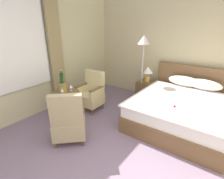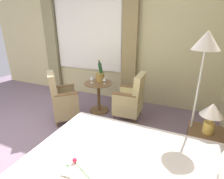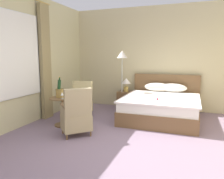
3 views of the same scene
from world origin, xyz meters
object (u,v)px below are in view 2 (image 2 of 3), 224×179
at_px(bedside_lamp, 212,113).
at_px(armchair_facing_bed, 62,100).
at_px(wine_glass_near_bucket, 91,78).
at_px(wine_glass_near_edge, 104,79).
at_px(armchair_by_window, 131,99).
at_px(nightstand, 203,150).
at_px(floor_lamp_brass, 204,57).
at_px(side_table_round, 99,95).
at_px(champagne_bucket, 100,76).

distance_m(bedside_lamp, armchair_facing_bed, 2.65).
distance_m(bedside_lamp, wine_glass_near_bucket, 2.40).
distance_m(wine_glass_near_edge, armchair_by_window, 0.71).
bearing_deg(nightstand, floor_lamp_brass, -111.57).
xyz_separation_m(bedside_lamp, side_table_round, (-0.96, -2.10, -0.47)).
bearing_deg(champagne_bucket, nightstand, 63.54).
distance_m(nightstand, armchair_by_window, 1.62).
relative_size(wine_glass_near_edge, armchair_by_window, 0.14).
bearing_deg(floor_lamp_brass, wine_glass_near_bucket, -111.76).
relative_size(wine_glass_near_edge, armchair_facing_bed, 0.14).
distance_m(floor_lamp_brass, wine_glass_near_edge, 2.09).
relative_size(nightstand, armchair_facing_bed, 0.55).
xyz_separation_m(bedside_lamp, wine_glass_near_bucket, (-0.89, -2.23, -0.06)).
bearing_deg(wine_glass_near_edge, bedside_lamp, 64.15).
height_order(wine_glass_near_bucket, armchair_facing_bed, armchair_facing_bed).
relative_size(floor_lamp_brass, armchair_by_window, 1.85).
bearing_deg(wine_glass_near_bucket, wine_glass_near_edge, 100.78).
height_order(bedside_lamp, floor_lamp_brass, floor_lamp_brass).
relative_size(floor_lamp_brass, side_table_round, 2.67).
xyz_separation_m(bedside_lamp, armchair_facing_bed, (-0.31, -2.60, -0.42)).
distance_m(nightstand, wine_glass_near_bucket, 2.46).
height_order(nightstand, armchair_facing_bed, armchair_facing_bed).
height_order(bedside_lamp, champagne_bucket, champagne_bucket).
bearing_deg(nightstand, armchair_facing_bed, -96.85).
bearing_deg(wine_glass_near_edge, nightstand, 64.15).
distance_m(champagne_bucket, armchair_facing_bed, 0.97).
bearing_deg(armchair_facing_bed, wine_glass_near_bucket, 147.55).
bearing_deg(side_table_round, champagne_bucket, 177.16).
bearing_deg(nightstand, wine_glass_near_edge, -115.85).
relative_size(nightstand, side_table_round, 0.83).
bearing_deg(armchair_facing_bed, bedside_lamp, 83.15).
distance_m(champagne_bucket, armchair_by_window, 0.87).
xyz_separation_m(side_table_round, wine_glass_near_bucket, (0.07, -0.13, 0.41)).
relative_size(floor_lamp_brass, wine_glass_near_bucket, 11.67).
xyz_separation_m(side_table_round, champagne_bucket, (-0.08, 0.00, 0.44)).
height_order(nightstand, wine_glass_near_bucket, wine_glass_near_bucket).
height_order(side_table_round, wine_glass_near_edge, wine_glass_near_edge).
bearing_deg(bedside_lamp, armchair_by_window, -124.49).
bearing_deg(wine_glass_near_bucket, side_table_round, 118.75).
distance_m(wine_glass_near_bucket, wine_glass_near_edge, 0.29).
xyz_separation_m(champagne_bucket, armchair_by_window, (0.13, 0.76, -0.39)).
distance_m(nightstand, side_table_round, 2.31).
xyz_separation_m(wine_glass_near_edge, armchair_facing_bed, (0.63, -0.65, -0.35)).
bearing_deg(bedside_lamp, side_table_round, -114.58).
height_order(floor_lamp_brass, wine_glass_near_edge, floor_lamp_brass).
xyz_separation_m(nightstand, armchair_facing_bed, (-0.31, -2.60, 0.15)).
bearing_deg(wine_glass_near_bucket, nightstand, 68.25).
relative_size(nightstand, wine_glass_near_bucket, 3.64).
relative_size(bedside_lamp, wine_glass_near_edge, 2.94).
relative_size(champagne_bucket, armchair_facing_bed, 0.49).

